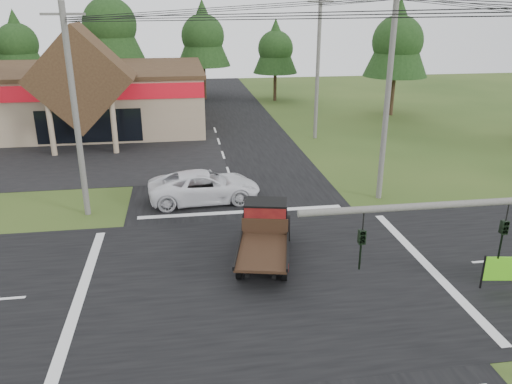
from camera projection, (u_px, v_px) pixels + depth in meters
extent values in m
plane|color=#2C4518|center=(263.00, 279.00, 19.89)|extent=(120.00, 120.00, 0.00)
cube|color=black|center=(263.00, 279.00, 19.89)|extent=(12.00, 120.00, 0.02)
cube|color=black|center=(263.00, 279.00, 19.89)|extent=(120.00, 12.00, 0.02)
cube|color=black|center=(26.00, 159.00, 35.53)|extent=(28.00, 14.00, 0.02)
cube|color=#9E866B|center=(32.00, 99.00, 44.58)|extent=(30.00, 15.00, 5.00)
cube|color=#3C2618|center=(28.00, 70.00, 43.70)|extent=(30.40, 15.40, 0.30)
cube|color=#B70E1A|center=(2.00, 95.00, 37.03)|extent=(30.00, 0.12, 1.20)
cube|color=#3C2618|center=(81.00, 78.00, 36.57)|extent=(7.78, 4.00, 7.78)
cylinder|color=#9E866B|center=(51.00, 129.00, 35.84)|extent=(0.40, 0.40, 4.00)
cylinder|color=#9E866B|center=(114.00, 127.00, 36.45)|extent=(0.40, 0.40, 4.00)
cube|color=black|center=(90.00, 126.00, 38.80)|extent=(8.00, 0.08, 2.60)
cylinder|color=#595651|center=(469.00, 203.00, 11.34)|extent=(8.00, 0.16, 0.16)
imported|color=black|center=(502.00, 240.00, 11.83)|extent=(0.16, 0.20, 1.00)
imported|color=black|center=(361.00, 250.00, 11.34)|extent=(0.16, 0.20, 1.00)
cylinder|color=#595651|center=(76.00, 115.00, 24.36)|extent=(0.30, 0.30, 10.50)
cube|color=#595651|center=(63.00, 14.00, 22.74)|extent=(2.00, 0.12, 0.12)
cylinder|color=#595651|center=(388.00, 96.00, 26.43)|extent=(0.30, 0.30, 11.50)
cylinder|color=#595651|center=(318.00, 69.00, 39.46)|extent=(0.30, 0.30, 11.20)
cube|color=#595651|center=(321.00, 1.00, 37.72)|extent=(2.00, 0.12, 0.12)
cylinder|color=#332316|center=(24.00, 88.00, 55.40)|extent=(0.36, 0.36, 3.50)
cone|color=#183213|center=(17.00, 41.00, 53.65)|extent=(5.60, 5.60, 6.60)
sphere|color=#183213|center=(17.00, 44.00, 53.75)|extent=(4.40, 4.40, 4.40)
cylinder|color=#332316|center=(115.00, 83.00, 55.70)|extent=(0.36, 0.36, 4.55)
cone|color=#183213|center=(109.00, 21.00, 53.42)|extent=(7.28, 7.28, 8.58)
sphere|color=#183213|center=(110.00, 25.00, 53.55)|extent=(5.72, 5.72, 5.72)
cylinder|color=#332316|center=(205.00, 83.00, 58.15)|extent=(0.36, 0.36, 3.85)
cone|color=#183213|center=(203.00, 33.00, 56.22)|extent=(6.16, 6.16, 7.26)
sphere|color=#183213|center=(203.00, 36.00, 56.34)|extent=(4.84, 4.84, 4.84)
cylinder|color=#332316|center=(275.00, 87.00, 57.55)|extent=(0.36, 0.36, 3.15)
cone|color=#183213|center=(276.00, 46.00, 55.96)|extent=(5.04, 5.04, 5.94)
sphere|color=#183213|center=(275.00, 48.00, 56.06)|extent=(3.96, 3.96, 3.96)
cylinder|color=#332316|center=(392.00, 96.00, 49.56)|extent=(0.36, 0.36, 3.85)
cone|color=#183213|center=(398.00, 37.00, 47.63)|extent=(6.16, 6.16, 7.26)
sphere|color=#183213|center=(398.00, 41.00, 47.74)|extent=(4.84, 4.84, 4.84)
imported|color=white|center=(204.00, 186.00, 27.67)|extent=(6.31, 3.23, 1.71)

